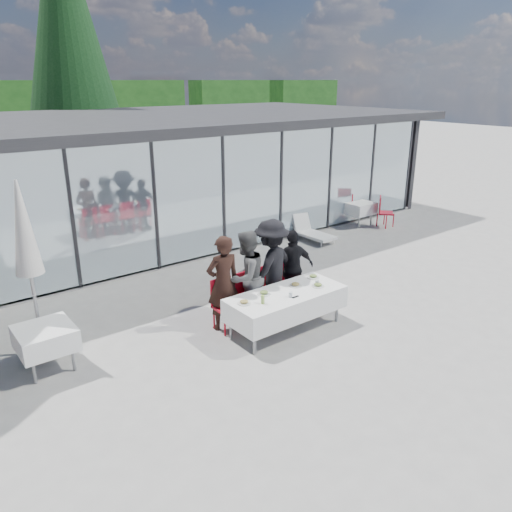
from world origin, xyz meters
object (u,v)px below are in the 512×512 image
(diner_c, at_px, (271,267))
(plate_d, at_px, (313,276))
(diner_chair_a, at_px, (224,302))
(plate_c, at_px, (296,285))
(market_umbrella, at_px, (25,242))
(diner_chair_d, at_px, (293,280))
(diner_chair_c, at_px, (272,287))
(spare_chair_a, at_px, (383,210))
(spare_table_left, at_px, (45,338))
(diner_d, at_px, (293,268))
(folded_eyeglasses, at_px, (295,297))
(lounger, at_px, (310,231))
(spare_table_right, at_px, (359,208))
(plate_b, at_px, (264,293))
(conifer_tree, at_px, (67,33))
(plate_a, at_px, (244,302))
(juice_bottle, at_px, (263,299))
(diner_chair_b, at_px, (247,295))
(diner_b, at_px, (246,277))
(dining_table, at_px, (286,303))
(diner_a, at_px, (223,283))
(spare_chair_b, at_px, (349,206))
(plate_extra, at_px, (318,285))

(diner_c, relative_size, plate_d, 7.91)
(diner_chair_a, xyz_separation_m, plate_c, (1.21, -0.62, 0.24))
(diner_c, relative_size, market_umbrella, 0.64)
(diner_chair_a, relative_size, diner_chair_d, 1.00)
(diner_c, distance_m, diner_chair_c, 0.42)
(spare_chair_a, bearing_deg, spare_table_left, -169.23)
(plate_d, bearing_deg, diner_d, 95.52)
(folded_eyeglasses, relative_size, spare_table_left, 0.16)
(diner_c, bearing_deg, lounger, -161.36)
(plate_c, bearing_deg, market_umbrella, 157.76)
(plate_d, relative_size, spare_table_right, 0.28)
(plate_b, bearing_deg, conifer_tree, 84.09)
(plate_a, relative_size, market_umbrella, 0.08)
(plate_d, height_order, juice_bottle, juice_bottle)
(diner_chair_b, relative_size, plate_c, 4.03)
(diner_b, relative_size, diner_d, 1.12)
(dining_table, distance_m, diner_chair_c, 0.80)
(dining_table, height_order, market_umbrella, market_umbrella)
(spare_table_right, height_order, spare_chair_a, spare_chair_a)
(diner_chair_d, bearing_deg, spare_table_left, 173.25)
(diner_d, distance_m, lounger, 4.57)
(dining_table, xyz_separation_m, diner_a, (-0.86, 0.78, 0.37))
(spare_table_left, bearing_deg, diner_b, -8.55)
(dining_table, relative_size, plate_c, 9.33)
(diner_a, height_order, lounger, diner_a)
(plate_c, xyz_separation_m, juice_bottle, (-0.98, -0.24, 0.05))
(spare_chair_a, height_order, market_umbrella, market_umbrella)
(spare_chair_a, distance_m, conifer_tree, 12.76)
(diner_chair_a, xyz_separation_m, folded_eyeglasses, (0.86, -1.00, 0.22))
(spare_table_left, bearing_deg, spare_chair_b, 16.55)
(plate_extra, bearing_deg, juice_bottle, 178.37)
(diner_d, distance_m, spare_table_right, 6.56)
(plate_extra, bearing_deg, diner_c, 113.10)
(dining_table, xyz_separation_m, diner_chair_c, (0.27, 0.75, -0.00))
(dining_table, relative_size, plate_b, 9.33)
(diner_chair_d, bearing_deg, spare_chair_b, 32.69)
(diner_c, bearing_deg, diner_chair_d, 158.76)
(spare_chair_a, bearing_deg, juice_bottle, -155.40)
(plate_a, bearing_deg, plate_b, 11.11)
(diner_d, relative_size, plate_b, 6.62)
(spare_table_right, bearing_deg, market_umbrella, -168.30)
(plate_extra, xyz_separation_m, spare_table_right, (5.88, 4.15, -0.22))
(plate_a, height_order, lounger, plate_a)
(spare_table_right, bearing_deg, spare_chair_b, 85.05)
(plate_extra, height_order, spare_table_left, plate_extra)
(plate_a, bearing_deg, spare_table_left, 157.96)
(diner_chair_a, xyz_separation_m, juice_bottle, (0.23, -0.86, 0.29))
(diner_b, bearing_deg, diner_chair_d, 161.85)
(plate_d, distance_m, conifer_tree, 14.01)
(folded_eyeglasses, relative_size, spare_table_right, 0.16)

